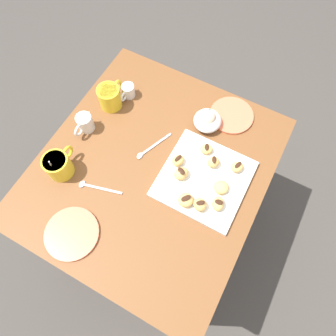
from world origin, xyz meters
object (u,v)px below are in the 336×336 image
object	(u,v)px
beignet_2	(213,162)
chocolate_sauce_pitcher	(128,90)
beignet_1	(186,200)
beignet_4	(221,187)
beignet_5	(237,167)
coffee_mug_yellow_right	(110,96)
beignet_0	(178,160)
beignet_6	(206,149)
coffee_mug_yellow_left	(58,165)
saucer_coral_right	(231,115)
saucer_coral_left	(72,233)
beignet_8	(218,204)
ice_cream_bowl	(207,120)
dining_table	(154,183)
cream_pitcher_white	(85,123)
beignet_7	(200,205)
pastry_plate_square	(204,179)
beignet_3	(181,173)

from	to	relation	value
beignet_2	chocolate_sauce_pitcher	bearing A→B (deg)	73.59
beignet_1	beignet_4	size ratio (longest dim) A/B	1.00
chocolate_sauce_pitcher	beignet_5	xyz separation A→B (m)	(-0.11, -0.52, 0.00)
beignet_4	coffee_mug_yellow_right	bearing A→B (deg)	76.24
beignet_0	beignet_6	size ratio (longest dim) A/B	1.00
coffee_mug_yellow_left	saucer_coral_right	bearing A→B (deg)	-41.31
saucer_coral_left	beignet_8	distance (m)	0.50
beignet_2	beignet_6	size ratio (longest dim) A/B	0.95
ice_cream_bowl	dining_table	bearing A→B (deg)	159.71
saucer_coral_left	beignet_8	world-z (taller)	beignet_8
beignet_8	saucer_coral_right	bearing A→B (deg)	15.86
beignet_1	saucer_coral_right	bearing A→B (deg)	0.30
dining_table	saucer_coral_right	xyz separation A→B (m)	(0.35, -0.17, 0.15)
dining_table	ice_cream_bowl	world-z (taller)	ice_cream_bowl
dining_table	beignet_4	bearing A→B (deg)	-81.62
cream_pitcher_white	ice_cream_bowl	size ratio (longest dim) A/B	0.98
cream_pitcher_white	saucer_coral_right	size ratio (longest dim) A/B	0.60
coffee_mug_yellow_left	beignet_7	size ratio (longest dim) A/B	2.88
coffee_mug_yellow_left	beignet_6	distance (m)	0.53
coffee_mug_yellow_right	beignet_2	distance (m)	0.48
pastry_plate_square	saucer_coral_left	size ratio (longest dim) A/B	1.65
coffee_mug_yellow_left	beignet_0	xyz separation A→B (m)	(0.22, -0.36, -0.02)
dining_table	beignet_3	xyz separation A→B (m)	(0.02, -0.11, 0.18)
pastry_plate_square	coffee_mug_yellow_right	world-z (taller)	coffee_mug_yellow_right
saucer_coral_right	beignet_4	xyz separation A→B (m)	(-0.31, -0.09, 0.03)
beignet_1	beignet_6	xyz separation A→B (m)	(0.21, 0.02, -0.00)
coffee_mug_yellow_right	beignet_3	bearing A→B (deg)	-111.23
beignet_2	beignet_4	world-z (taller)	beignet_2
ice_cream_bowl	beignet_8	world-z (taller)	ice_cream_bowl
pastry_plate_square	cream_pitcher_white	bearing A→B (deg)	92.33
chocolate_sauce_pitcher	saucer_coral_right	size ratio (longest dim) A/B	0.53
beignet_3	beignet_6	world-z (taller)	beignet_3
saucer_coral_left	ice_cream_bowl	bearing A→B (deg)	-19.56
beignet_8	pastry_plate_square	bearing A→B (deg)	49.95
dining_table	beignet_0	xyz separation A→B (m)	(0.06, -0.08, 0.18)
beignet_7	ice_cream_bowl	bearing A→B (deg)	20.93
coffee_mug_yellow_right	beignet_3	distance (m)	0.42
beignet_5	coffee_mug_yellow_left	bearing A→B (deg)	118.27
saucer_coral_right	beignet_4	distance (m)	0.32
cream_pitcher_white	coffee_mug_yellow_right	bearing A→B (deg)	-9.27
coffee_mug_yellow_left	beignet_4	distance (m)	0.58
coffee_mug_yellow_right	cream_pitcher_white	world-z (taller)	coffee_mug_yellow_right
saucer_coral_left	beignet_8	bearing A→B (deg)	-50.81
pastry_plate_square	beignet_5	bearing A→B (deg)	-44.72
coffee_mug_yellow_left	chocolate_sauce_pitcher	distance (m)	0.41
pastry_plate_square	beignet_5	distance (m)	0.12
cream_pitcher_white	saucer_coral_right	xyz separation A→B (m)	(0.32, -0.47, -0.03)
chocolate_sauce_pitcher	beignet_6	world-z (taller)	chocolate_sauce_pitcher
beignet_7	dining_table	bearing A→B (deg)	75.81
beignet_5	beignet_6	size ratio (longest dim) A/B	0.98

